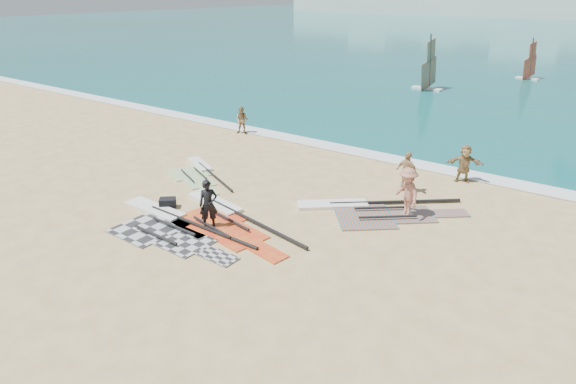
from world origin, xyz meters
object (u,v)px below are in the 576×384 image
Objects in this scene: rig_orange at (369,210)px; person_wetsuit at (208,204)px; rig_grey at (166,224)px; beachgoer_right at (464,163)px; beachgoer_back at (407,172)px; rig_green at (198,172)px; rig_red at (224,217)px; gear_bag_near at (168,203)px; beachgoer_left at (242,120)px; beachgoer_mid at (407,192)px.

person_wetsuit reaches higher than rig_orange.
beachgoer_right is at bearing 56.40° from rig_grey.
rig_grey is at bearing 67.03° from beachgoer_back.
rig_green is 0.72× the size of rig_red.
rig_orange reaches higher than rig_green.
rig_orange is at bearing 31.00° from rig_green.
beachgoer_back is at bearing 65.83° from rig_red.
rig_grey is 1.81m from person_wetsuit.
gear_bag_near is (-2.42, -0.54, 0.14)m from rig_red.
rig_red is (4.19, -2.84, 0.00)m from rig_green.
rig_orange is at bearing 0.63° from person_wetsuit.
beachgoer_right reaches higher than rig_red.
rig_orange is 12.10m from beachgoer_left.
gear_bag_near is 0.32× the size of beachgoer_mid.
rig_grey is 11.98m from beachgoer_left.
rig_red is at bearing 47.50° from person_wetsuit.
beachgoer_left is at bearing 76.84° from person_wetsuit.
beachgoer_back reaches higher than beachgoer_left.
beachgoer_mid reaches higher than beachgoer_back.
beachgoer_back is at bearing 10.55° from person_wetsuit.
beachgoer_mid is at bearing 48.39° from rig_red.
person_wetsuit reaches higher than rig_grey.
beachgoer_back is at bearing 47.01° from rig_green.
beachgoer_right reaches higher than rig_grey.
beachgoer_back is (4.42, 6.36, 0.81)m from rig_red.
rig_red reaches higher than rig_green.
beachgoer_left is 12.82m from beachgoer_right.
rig_grey is 1.01× the size of rig_red.
person_wetsuit reaches higher than gear_bag_near.
beachgoer_mid reaches higher than beachgoer_left.
beachgoer_right is (6.01, 8.88, 0.79)m from rig_red.
rig_orange is at bearing -134.52° from beachgoer_right.
beachgoer_mid is (12.16, -4.88, 0.15)m from beachgoer_left.
rig_red is at bearing -76.55° from beachgoer_left.
rig_green is at bearing 146.68° from rig_orange.
beachgoer_mid is at bearing -22.38° from rig_orange.
gear_bag_near is at bearing -88.93° from beachgoer_left.
rig_orange is 3.15× the size of beachgoer_mid.
rig_red is 2.48m from gear_bag_near.
beachgoer_right is (0.66, 4.74, -0.11)m from beachgoer_mid.
beachgoer_right is at bearing 48.21° from gear_bag_near.
rig_red is 3.60× the size of person_wetsuit.
beachgoer_mid is at bearing 32.54° from rig_green.
beachgoer_left is at bearing 118.74° from rig_grey.
rig_orange is at bearing -127.52° from beachgoer_mid.
beachgoer_right is at bearing 117.47° from beachgoer_mid.
beachgoer_left is at bearing 155.67° from beachgoer_right.
rig_grey is 4.11× the size of beachgoer_left.
gear_bag_near is (-1.11, 1.05, 0.14)m from rig_grey.
gear_bag_near is at bearing 125.84° from person_wetsuit.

